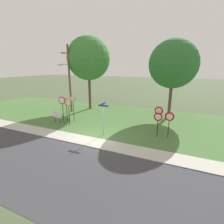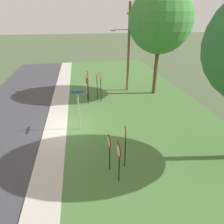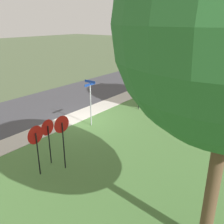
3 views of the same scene
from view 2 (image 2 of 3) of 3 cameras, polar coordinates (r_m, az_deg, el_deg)
ground_plane at (r=14.82m, az=-12.85°, el=-4.46°), size 160.00×160.00×0.00m
sidewalk_strip at (r=14.90m, az=-15.93°, el=-4.56°), size 44.00×1.60×0.06m
grass_median at (r=15.53m, az=9.77°, el=-2.57°), size 44.00×12.00×0.04m
stop_sign_near_left at (r=18.04m, az=-3.37°, el=8.94°), size 0.64×0.14×2.82m
stop_sign_near_right at (r=17.61m, az=-7.30°, el=8.29°), size 0.74×0.14×2.74m
stop_sign_far_left at (r=18.76m, az=-4.43°, el=8.97°), size 0.66×0.10×2.54m
stop_sign_far_center at (r=18.41m, az=-7.10°, el=9.47°), size 0.77×0.13×2.88m
yield_sign_near_left at (r=9.99m, az=3.76°, el=-7.23°), size 0.76×0.12×2.49m
yield_sign_near_right at (r=9.24m, az=1.92°, el=-11.87°), size 0.79×0.11×2.24m
yield_sign_far_left at (r=9.92m, az=-0.89°, el=-9.34°), size 0.73×0.12×2.15m
street_name_post at (r=13.64m, az=-9.60°, el=1.39°), size 0.96×0.82×2.88m
utility_pole at (r=20.66m, az=4.46°, el=18.40°), size 2.10×2.01×8.46m
notice_board at (r=19.52m, az=-7.16°, el=6.48°), size 1.10×0.12×1.25m
oak_tree_left at (r=19.97m, az=13.78°, el=24.09°), size 5.75×5.75×9.74m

